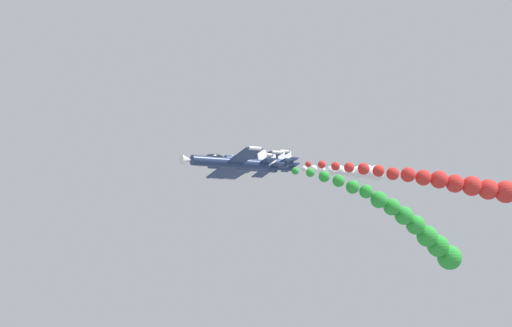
% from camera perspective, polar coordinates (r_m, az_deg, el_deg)
% --- Properties ---
extents(airplane_lead, '(9.35, 10.35, 3.18)m').
position_cam_1_polar(airplane_lead, '(85.89, -1.93, 0.08)').
color(airplane_lead, navy).
extents(airplane_left_inner, '(9.42, 10.35, 3.02)m').
position_cam_1_polar(airplane_left_inner, '(95.16, -0.99, -0.15)').
color(airplane_left_inner, navy).
extents(smoke_trail_left_inner, '(4.37, 29.25, 12.65)m').
position_cam_1_polar(smoke_trail_left_inner, '(112.15, 11.23, -4.61)').
color(smoke_trail_left_inner, green).
extents(airplane_right_inner, '(9.46, 10.35, 2.90)m').
position_cam_1_polar(airplane_right_inner, '(105.30, -0.11, 0.15)').
color(airplane_right_inner, navy).
extents(airplane_left_outer, '(9.43, 10.35, 3.00)m').
position_cam_1_polar(airplane_left_outer, '(116.85, 0.56, 0.24)').
color(airplane_left_outer, navy).
extents(smoke_trail_left_outer, '(11.95, 33.11, 5.98)m').
position_cam_1_polar(smoke_trail_left_outer, '(130.49, 13.81, -1.36)').
color(smoke_trail_left_outer, red).
extents(airplane_right_outer, '(9.31, 10.35, 3.27)m').
position_cam_1_polar(airplane_right_outer, '(126.09, 0.83, -0.17)').
color(airplane_right_outer, navy).
extents(smoke_trail_right_outer, '(3.44, 15.19, 2.66)m').
position_cam_1_polar(smoke_trail_right_outer, '(134.78, 7.19, -0.60)').
color(smoke_trail_right_outer, white).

